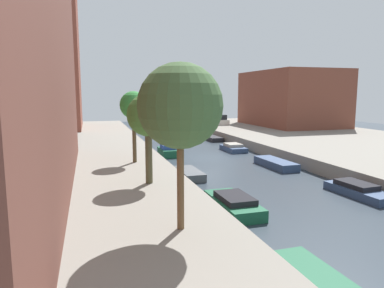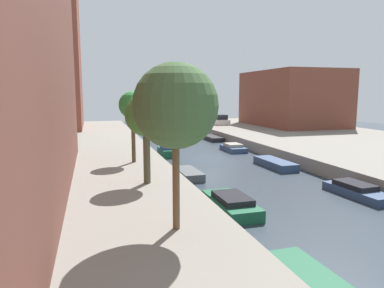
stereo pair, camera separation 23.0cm
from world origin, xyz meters
The scene contains 17 objects.
ground_plane centered at (0.00, 0.00, 0.00)m, with size 84.00×84.00×0.00m, color #28333D.
quay_left centered at (-15.00, 0.00, 0.50)m, with size 20.00×64.00×1.00m, color gray.
quay_right centered at (15.00, 0.00, 0.50)m, with size 20.00×64.00×1.00m, color gray.
apartment_tower_far centered at (-16.00, 21.51, 14.13)m, with size 10.00×13.20×26.27m, color brown.
low_block_right centered at (18.00, 16.27, 4.87)m, with size 10.00×14.80×7.75m, color brown.
street_tree_0 centered at (-7.22, -17.68, 5.18)m, with size 2.84×2.84×5.62m.
street_tree_1 centered at (-7.22, -11.19, 4.45)m, with size 2.16×2.16×4.60m.
street_tree_2 centered at (-7.22, -5.35, 4.76)m, with size 1.83×1.83×4.75m.
parked_car centered at (8.47, 20.41, 1.62)m, with size 1.84×4.56×1.49m.
moored_boat_left_0 centered at (-3.95, -21.06, 0.23)m, with size 1.37×4.00×0.47m.
moored_boat_left_1 centered at (-3.59, -13.77, 0.35)m, with size 1.66×4.01×0.82m.
moored_boat_left_2 centered at (-3.76, -6.65, 0.26)m, with size 1.37×3.32×0.51m.
moored_boat_left_3 centered at (-3.33, 1.90, 0.44)m, with size 1.44×3.07×1.04m.
moored_boat_right_1 centered at (4.02, -13.39, 0.30)m, with size 1.74×4.09×0.72m.
moored_boat_right_2 centered at (3.49, -5.29, 0.28)m, with size 1.59×4.33×0.57m.
moored_boat_right_3 centered at (3.37, 2.67, 0.31)m, with size 1.66×3.33×0.74m.
moored_boat_right_4 centered at (4.08, 10.95, 0.25)m, with size 1.52×4.28×0.50m.
Camera 1 is at (-10.11, -28.90, 5.60)m, focal length 33.04 mm.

